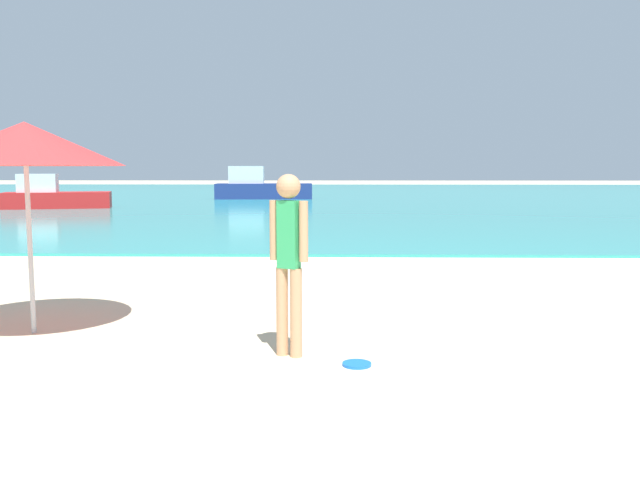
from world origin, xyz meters
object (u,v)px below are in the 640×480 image
(boat_near, at_px, (54,196))
(beach_umbrella, at_px, (25,144))
(frisbee, at_px, (357,364))
(boat_far, at_px, (260,188))
(person_standing, at_px, (289,254))

(boat_near, bearing_deg, beach_umbrella, -82.16)
(frisbee, bearing_deg, beach_umbrella, 162.37)
(boat_far, bearing_deg, frisbee, -85.57)
(boat_near, xyz_separation_m, boat_far, (7.82, 9.24, 0.13))
(frisbee, relative_size, boat_near, 0.06)
(person_standing, distance_m, beach_umbrella, 3.05)
(person_standing, relative_size, beach_umbrella, 0.76)
(frisbee, bearing_deg, person_standing, 154.84)
(boat_far, distance_m, beach_umbrella, 30.18)
(boat_near, xyz_separation_m, beach_umbrella, (8.91, -20.89, 1.41))
(boat_near, bearing_deg, person_standing, -76.96)
(person_standing, xyz_separation_m, frisbee, (0.62, -0.29, -0.94))
(frisbee, height_order, boat_far, boat_far)
(frisbee, xyz_separation_m, boat_far, (-4.46, 31.21, 0.69))
(person_standing, distance_m, boat_near, 24.62)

